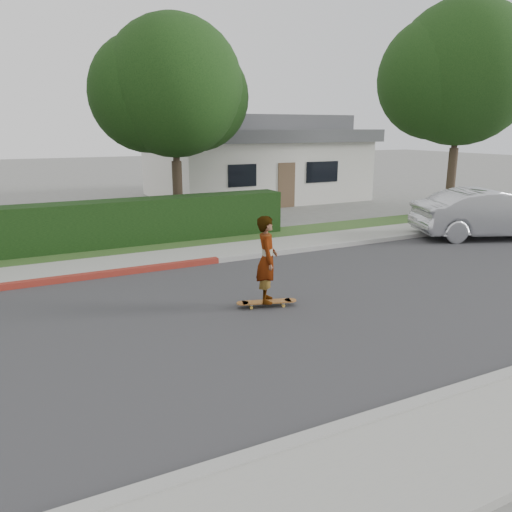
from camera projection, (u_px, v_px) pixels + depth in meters
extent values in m
plane|color=slate|center=(249.00, 316.00, 10.01)|extent=(120.00, 120.00, 0.00)
cube|color=#2D2D30|center=(249.00, 316.00, 10.00)|extent=(60.00, 8.00, 0.01)
cube|color=#9E9E99|center=(389.00, 415.00, 6.44)|extent=(60.00, 0.20, 0.15)
cube|color=gray|center=(442.00, 455.00, 5.67)|extent=(60.00, 1.60, 0.12)
cube|color=#9E9E99|center=(183.00, 264.00, 13.53)|extent=(60.00, 0.20, 0.15)
cube|color=gray|center=(173.00, 258.00, 14.31)|extent=(60.00, 1.60, 0.12)
cube|color=#2D4C1E|center=(158.00, 246.00, 15.70)|extent=(60.00, 1.60, 0.10)
cube|color=black|center=(52.00, 230.00, 14.74)|extent=(15.00, 1.00, 1.50)
cylinder|color=#33261C|center=(178.00, 196.00, 18.13)|extent=(0.36, 0.36, 2.52)
cylinder|color=#33261C|center=(176.00, 143.00, 17.66)|extent=(0.24, 0.24, 2.10)
sphere|color=black|center=(174.00, 87.00, 17.19)|extent=(4.80, 4.80, 4.80)
sphere|color=black|center=(148.00, 93.00, 17.23)|extent=(4.08, 4.08, 4.08)
sphere|color=black|center=(196.00, 97.00, 17.91)|extent=(3.84, 3.84, 3.84)
cylinder|color=#33261C|center=(451.00, 183.00, 20.72)|extent=(0.36, 0.36, 2.88)
cylinder|color=#33261C|center=(456.00, 130.00, 20.18)|extent=(0.24, 0.24, 2.40)
sphere|color=black|center=(461.00, 73.00, 19.64)|extent=(5.60, 5.60, 5.60)
sphere|color=black|center=(438.00, 79.00, 19.69)|extent=(4.76, 4.76, 4.76)
sphere|color=black|center=(470.00, 83.00, 20.37)|extent=(4.48, 4.48, 4.48)
cube|color=beige|center=(252.00, 169.00, 26.96)|extent=(10.00, 8.00, 3.00)
cube|color=#4C4C51|center=(252.00, 135.00, 26.51)|extent=(10.60, 8.60, 0.60)
cube|color=#4C4C51|center=(252.00, 123.00, 26.36)|extent=(8.40, 6.40, 0.80)
cube|color=black|center=(242.00, 176.00, 22.37)|extent=(1.40, 0.06, 1.00)
cube|color=black|center=(322.00, 172.00, 24.24)|extent=(1.80, 0.06, 1.00)
cube|color=brown|center=(286.00, 185.00, 23.51)|extent=(0.90, 0.06, 2.10)
cylinder|color=#BB8F33|center=(251.00, 308.00, 10.37)|extent=(0.08, 0.06, 0.07)
cylinder|color=#BB8F33|center=(250.00, 304.00, 10.55)|extent=(0.08, 0.06, 0.07)
cylinder|color=#BB8F33|center=(283.00, 306.00, 10.48)|extent=(0.08, 0.06, 0.07)
cylinder|color=#BB8F33|center=(281.00, 303.00, 10.66)|extent=(0.08, 0.06, 0.07)
cube|color=silver|center=(251.00, 304.00, 10.45)|extent=(0.11, 0.21, 0.03)
cube|color=silver|center=(283.00, 302.00, 10.56)|extent=(0.11, 0.21, 0.03)
cube|color=brown|center=(267.00, 302.00, 10.50)|extent=(1.05, 0.54, 0.02)
cylinder|color=brown|center=(243.00, 303.00, 10.41)|extent=(0.31, 0.31, 0.02)
cylinder|color=brown|center=(290.00, 300.00, 10.58)|extent=(0.31, 0.31, 0.02)
imported|color=white|center=(267.00, 260.00, 10.27)|extent=(0.67, 0.79, 1.82)
imported|color=#B1B3B8|center=(490.00, 214.00, 16.97)|extent=(5.36, 3.52, 1.67)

